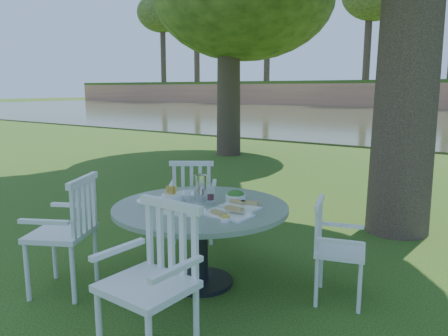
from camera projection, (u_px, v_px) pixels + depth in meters
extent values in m
plane|color=#1B3B0C|center=(214.00, 246.00, 4.86)|extent=(140.00, 140.00, 0.00)
cylinder|color=black|center=(201.00, 281.00, 3.91)|extent=(0.56, 0.56, 0.04)
cylinder|color=black|center=(201.00, 245.00, 3.85)|extent=(0.12, 0.12, 0.64)
cylinder|color=gray|center=(201.00, 208.00, 3.79)|extent=(1.52, 1.52, 0.04)
cylinder|color=white|center=(360.00, 288.00, 3.36)|extent=(0.03, 0.03, 0.41)
cylinder|color=white|center=(361.00, 270.00, 3.70)|extent=(0.03, 0.03, 0.41)
cylinder|color=white|center=(316.00, 282.00, 3.47)|extent=(0.03, 0.03, 0.41)
cylinder|color=white|center=(321.00, 265.00, 3.81)|extent=(0.03, 0.03, 0.41)
cube|color=white|center=(340.00, 250.00, 3.54)|extent=(0.49, 0.51, 0.04)
cube|color=white|center=(319.00, 225.00, 3.57)|extent=(0.15, 0.41, 0.42)
cylinder|color=white|center=(212.00, 215.00, 5.22)|extent=(0.04, 0.04, 0.47)
cylinder|color=white|center=(177.00, 215.00, 5.22)|extent=(0.04, 0.04, 0.47)
cylinder|color=white|center=(211.00, 225.00, 4.85)|extent=(0.04, 0.04, 0.47)
cylinder|color=white|center=(174.00, 224.00, 4.85)|extent=(0.04, 0.04, 0.47)
cube|color=white|center=(193.00, 198.00, 4.99)|extent=(0.64, 0.63, 0.04)
cube|color=white|center=(192.00, 183.00, 4.74)|extent=(0.42, 0.30, 0.48)
cylinder|color=white|center=(54.00, 252.00, 3.99)|extent=(0.04, 0.04, 0.49)
cylinder|color=white|center=(27.00, 272.00, 3.56)|extent=(0.04, 0.04, 0.49)
cylinder|color=white|center=(96.00, 255.00, 3.94)|extent=(0.04, 0.04, 0.49)
cylinder|color=white|center=(73.00, 275.00, 3.51)|extent=(0.04, 0.04, 0.49)
cube|color=white|center=(61.00, 233.00, 3.70)|extent=(0.64, 0.66, 0.04)
cube|color=white|center=(84.00, 208.00, 3.63)|extent=(0.27, 0.47, 0.51)
cylinder|color=white|center=(99.00, 329.00, 2.71)|extent=(0.04, 0.04, 0.50)
cylinder|color=white|center=(147.00, 304.00, 3.02)|extent=(0.04, 0.04, 0.50)
cylinder|color=white|center=(196.00, 325.00, 2.76)|extent=(0.04, 0.04, 0.50)
cube|color=white|center=(147.00, 286.00, 2.68)|extent=(0.53, 0.49, 0.04)
cube|color=white|center=(171.00, 240.00, 2.82)|extent=(0.52, 0.06, 0.51)
cube|color=white|center=(182.00, 211.00, 3.58)|extent=(0.43, 0.35, 0.01)
cube|color=white|center=(227.00, 214.00, 3.49)|extent=(0.40, 0.24, 0.02)
cube|color=white|center=(240.00, 207.00, 3.72)|extent=(0.35, 0.21, 0.01)
cylinder|color=white|center=(152.00, 200.00, 3.93)|extent=(0.28, 0.28, 0.01)
cylinder|color=white|center=(189.00, 193.00, 4.21)|extent=(0.23, 0.23, 0.01)
cylinder|color=white|center=(172.00, 198.00, 3.89)|extent=(0.19, 0.19, 0.07)
cylinder|color=white|center=(236.00, 198.00, 3.93)|extent=(0.18, 0.18, 0.06)
cylinder|color=silver|center=(200.00, 188.00, 3.92)|extent=(0.12, 0.12, 0.24)
cylinder|color=white|center=(211.00, 194.00, 3.79)|extent=(0.07, 0.07, 0.19)
cylinder|color=white|center=(188.00, 196.00, 3.90)|extent=(0.06, 0.06, 0.10)
cylinder|color=white|center=(187.00, 194.00, 3.95)|extent=(0.06, 0.06, 0.11)
cylinder|color=white|center=(187.00, 212.00, 3.53)|extent=(0.07, 0.07, 0.03)
cylinder|color=white|center=(225.00, 219.00, 3.33)|extent=(0.08, 0.08, 0.03)
cylinder|color=white|center=(249.00, 215.00, 3.46)|extent=(0.07, 0.07, 0.03)
cylinder|color=white|center=(144.00, 199.00, 3.92)|extent=(0.08, 0.08, 0.03)
cylinder|color=black|center=(151.00, 36.00, 58.47)|extent=(0.70, 0.70, 13.00)
ellipsoid|color=#263C13|center=(150.00, 10.00, 57.88)|extent=(5.60, 5.60, 4.48)
cylinder|color=black|center=(204.00, 31.00, 53.41)|extent=(0.70, 0.70, 13.00)
ellipsoid|color=#263C13|center=(204.00, 3.00, 52.83)|extent=(5.60, 5.60, 4.48)
cylinder|color=black|center=(269.00, 25.00, 48.35)|extent=(0.70, 0.70, 13.00)
cylinder|color=black|center=(348.00, 17.00, 43.30)|extent=(0.70, 0.70, 13.00)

